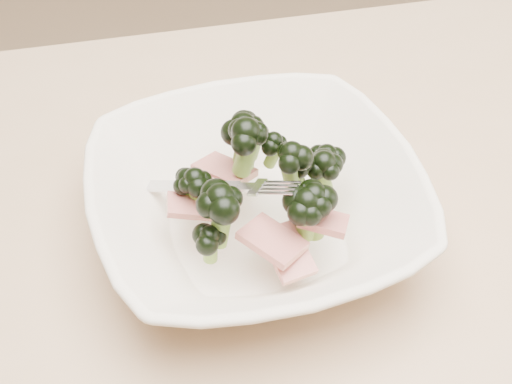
# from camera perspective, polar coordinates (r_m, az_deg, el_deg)

# --- Properties ---
(dining_table) EXTENTS (1.20, 0.80, 0.75)m
(dining_table) POSITION_cam_1_polar(r_m,az_deg,el_deg) (0.72, 8.45, -9.89)
(dining_table) COLOR tan
(dining_table) RESTS_ON ground
(broccoli_dish) EXTENTS (0.31, 0.31, 0.12)m
(broccoli_dish) POSITION_cam_1_polar(r_m,az_deg,el_deg) (0.62, 0.05, -0.68)
(broccoli_dish) COLOR silver
(broccoli_dish) RESTS_ON dining_table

